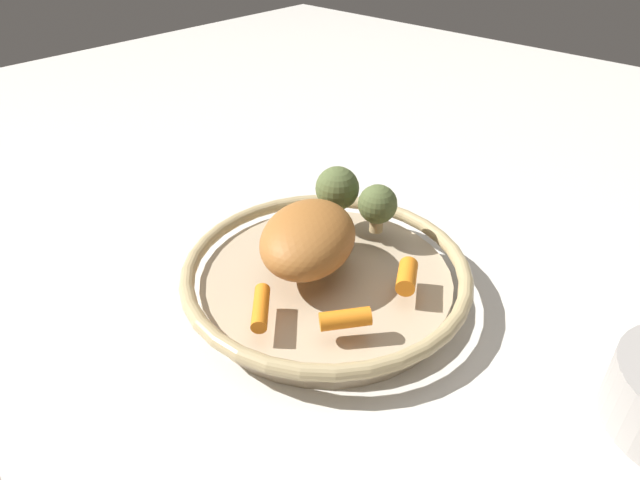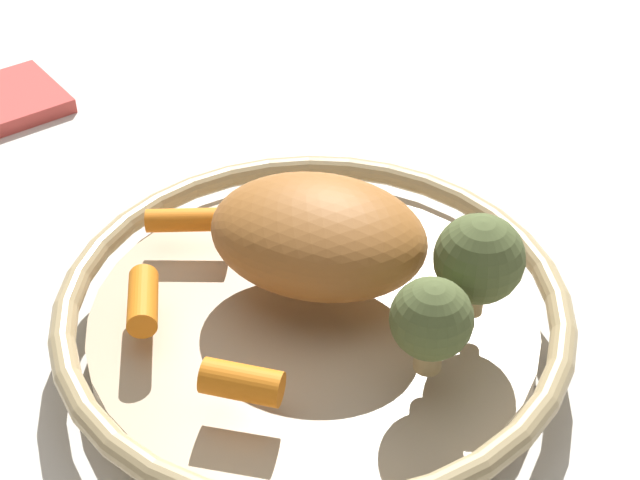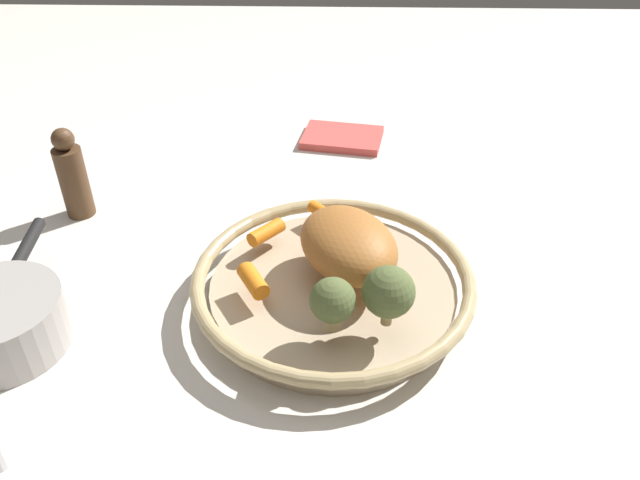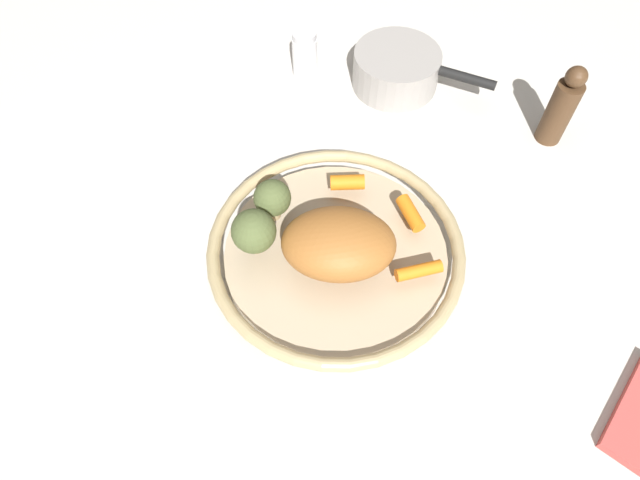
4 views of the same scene
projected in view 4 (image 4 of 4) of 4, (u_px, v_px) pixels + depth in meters
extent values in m
plane|color=beige|center=(335.00, 263.00, 0.76)|extent=(2.56, 2.56, 0.00)
cylinder|color=tan|center=(335.00, 257.00, 0.75)|extent=(0.30, 0.30, 0.03)
torus|color=tan|center=(336.00, 248.00, 0.73)|extent=(0.35, 0.35, 0.02)
ellipsoid|color=#9F612B|center=(339.00, 244.00, 0.68)|extent=(0.16, 0.18, 0.07)
cylinder|color=orange|center=(347.00, 182.00, 0.76)|extent=(0.04, 0.05, 0.02)
cylinder|color=orange|center=(410.00, 213.00, 0.74)|extent=(0.05, 0.05, 0.02)
cylinder|color=orange|center=(419.00, 271.00, 0.69)|extent=(0.05, 0.06, 0.02)
cylinder|color=tan|center=(275.00, 211.00, 0.74)|extent=(0.02, 0.02, 0.02)
sphere|color=#505D32|center=(273.00, 197.00, 0.71)|extent=(0.05, 0.05, 0.05)
cylinder|color=tan|center=(256.00, 246.00, 0.71)|extent=(0.01, 0.01, 0.02)
sphere|color=#505D32|center=(254.00, 231.00, 0.68)|extent=(0.06, 0.06, 0.06)
cylinder|color=white|center=(305.00, 57.00, 0.95)|extent=(0.04, 0.04, 0.07)
cylinder|color=silver|center=(304.00, 36.00, 0.91)|extent=(0.04, 0.04, 0.01)
cylinder|color=#4C331E|center=(559.00, 113.00, 0.85)|extent=(0.04, 0.04, 0.11)
sphere|color=#4C331E|center=(576.00, 77.00, 0.79)|extent=(0.03, 0.03, 0.03)
cylinder|color=#9E9993|center=(396.00, 69.00, 0.94)|extent=(0.15, 0.15, 0.07)
cylinder|color=black|center=(467.00, 78.00, 0.89)|extent=(0.02, 0.10, 0.02)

